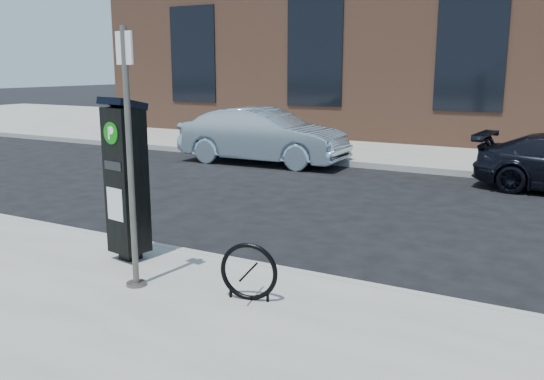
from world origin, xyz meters
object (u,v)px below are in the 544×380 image
Objects in this scene: parking_kiosk at (126,178)px; car_silver at (263,136)px; bike_rack at (249,272)px; sign_pole at (130,162)px.

car_silver is (-2.65, 8.04, -0.46)m from parking_kiosk.
parking_kiosk is at bearing -164.46° from car_silver.
parking_kiosk is 3.27× the size of bike_rack.
parking_kiosk is 2.18m from bike_rack.
parking_kiosk is 0.45× the size of car_silver.
bike_rack is at bearing 20.51° from sign_pole.
bike_rack is at bearing -153.82° from car_silver.
sign_pole is 9.36m from car_silver.
sign_pole is at bearing 179.10° from bike_rack.
parking_kiosk reaches higher than bike_rack.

